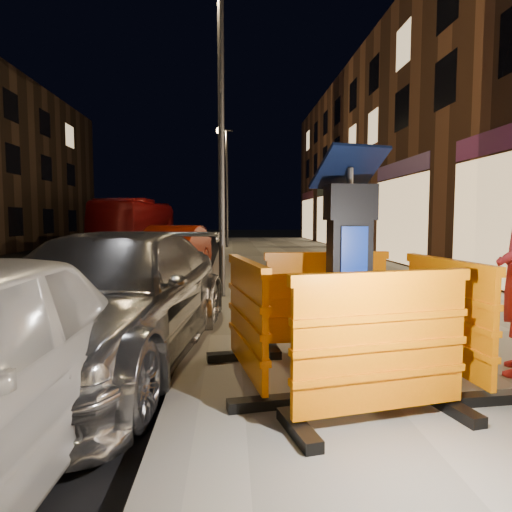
{
  "coord_description": "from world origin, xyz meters",
  "views": [
    {
      "loc": [
        0.41,
        -5.85,
        1.67
      ],
      "look_at": [
        0.8,
        1.0,
        1.1
      ],
      "focal_mm": 32.0,
      "sensor_mm": 36.0,
      "label": 1
    }
  ],
  "objects": [
    {
      "name": "car_red",
      "position": [
        -1.32,
        7.91,
        0.0
      ],
      "size": [
        2.2,
        4.58,
        1.45
      ],
      "primitive_type": "imported",
      "rotation": [
        0.0,
        0.0,
        -0.16
      ],
      "color": "maroon",
      "rests_on": "ground"
    },
    {
      "name": "ground_plane",
      "position": [
        0.0,
        0.0,
        0.0
      ],
      "size": [
        120.0,
        120.0,
        0.0
      ],
      "primitive_type": "plane",
      "color": "black",
      "rests_on": "ground"
    },
    {
      "name": "parking_kiosk",
      "position": [
        1.51,
        -1.69,
        1.17
      ],
      "size": [
        0.73,
        0.73,
        2.04
      ],
      "primitive_type": "cube",
      "rotation": [
        0.0,
        0.0,
        0.14
      ],
      "color": "black",
      "rests_on": "sidewalk"
    },
    {
      "name": "street_lamp_mid",
      "position": [
        0.25,
        3.0,
        3.15
      ],
      "size": [
        0.12,
        0.12,
        6.0
      ],
      "primitive_type": "cylinder",
      "color": "#3F3F44",
      "rests_on": "sidewalk"
    },
    {
      "name": "car_silver",
      "position": [
        -0.99,
        -0.61,
        0.0
      ],
      "size": [
        2.79,
        5.42,
        1.5
      ],
      "primitive_type": "imported",
      "rotation": [
        0.0,
        0.0,
        -0.14
      ],
      "color": "#A6A6AB",
      "rests_on": "ground"
    },
    {
      "name": "sidewalk",
      "position": [
        3.0,
        0.0,
        0.07
      ],
      "size": [
        6.0,
        60.0,
        0.15
      ],
      "primitive_type": "cube",
      "color": "gray",
      "rests_on": "ground"
    },
    {
      "name": "barrier_bldgside",
      "position": [
        2.46,
        -1.69,
        0.72
      ],
      "size": [
        0.75,
        1.51,
        1.14
      ],
      "primitive_type": "cube",
      "rotation": [
        0.0,
        0.0,
        1.67
      ],
      "color": "orange",
      "rests_on": "sidewalk"
    },
    {
      "name": "barrier_front",
      "position": [
        1.51,
        -2.64,
        0.72
      ],
      "size": [
        1.56,
        0.91,
        1.14
      ],
      "primitive_type": "cube",
      "rotation": [
        0.0,
        0.0,
        0.23
      ],
      "color": "orange",
      "rests_on": "sidewalk"
    },
    {
      "name": "kerb",
      "position": [
        0.0,
        0.0,
        0.07
      ],
      "size": [
        0.3,
        60.0,
        0.15
      ],
      "primitive_type": "cube",
      "color": "slate",
      "rests_on": "ground"
    },
    {
      "name": "barrier_back",
      "position": [
        1.51,
        -0.74,
        0.72
      ],
      "size": [
        1.51,
        0.72,
        1.14
      ],
      "primitive_type": "cube",
      "rotation": [
        0.0,
        0.0,
        0.09
      ],
      "color": "orange",
      "rests_on": "sidewalk"
    },
    {
      "name": "bus_doubledecker",
      "position": [
        -5.0,
        21.05,
        0.0
      ],
      "size": [
        3.05,
        10.01,
        2.75
      ],
      "primitive_type": "imported",
      "rotation": [
        0.0,
        0.0,
        -0.08
      ],
      "color": "maroon",
      "rests_on": "ground"
    },
    {
      "name": "barrier_kerbside",
      "position": [
        0.56,
        -1.69,
        0.72
      ],
      "size": [
        0.84,
        1.54,
        1.14
      ],
      "primitive_type": "cube",
      "rotation": [
        0.0,
        0.0,
        1.74
      ],
      "color": "orange",
      "rests_on": "sidewalk"
    },
    {
      "name": "street_lamp_far",
      "position": [
        0.25,
        18.0,
        3.15
      ],
      "size": [
        0.12,
        0.12,
        6.0
      ],
      "primitive_type": "cylinder",
      "color": "#3F3F44",
      "rests_on": "sidewalk"
    }
  ]
}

